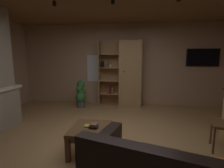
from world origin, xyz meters
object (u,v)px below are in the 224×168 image
(bookshelf_cabinet, at_px, (127,74))
(potted_floor_plant, at_px, (81,94))
(table_book_1, at_px, (94,126))
(table_book_2, at_px, (94,124))
(table_book_0, at_px, (88,126))
(coffee_table, at_px, (90,132))
(wall_mounted_tv, at_px, (203,57))

(bookshelf_cabinet, height_order, potted_floor_plant, bookshelf_cabinet)
(table_book_1, xyz_separation_m, potted_floor_plant, (-1.00, 2.48, -0.04))
(bookshelf_cabinet, distance_m, table_book_2, 2.84)
(bookshelf_cabinet, height_order, table_book_0, bookshelf_cabinet)
(bookshelf_cabinet, distance_m, table_book_0, 2.85)
(bookshelf_cabinet, relative_size, potted_floor_plant, 2.41)
(table_book_1, bearing_deg, coffee_table, 152.44)
(potted_floor_plant, bearing_deg, table_book_0, -69.96)
(bookshelf_cabinet, height_order, wall_mounted_tv, bookshelf_cabinet)
(bookshelf_cabinet, xyz_separation_m, coffee_table, (-0.50, -2.75, -0.68))
(table_book_2, distance_m, wall_mounted_tv, 4.17)
(table_book_0, distance_m, table_book_1, 0.12)
(potted_floor_plant, bearing_deg, table_book_2, -67.93)
(coffee_table, bearing_deg, table_book_0, 161.59)
(potted_floor_plant, relative_size, wall_mounted_tv, 0.90)
(table_book_1, height_order, table_book_2, table_book_2)
(bookshelf_cabinet, distance_m, wall_mounted_tv, 2.36)
(bookshelf_cabinet, bearing_deg, wall_mounted_tv, 5.25)
(table_book_1, xyz_separation_m, wall_mounted_tv, (2.73, 2.99, 1.09))
(coffee_table, height_order, table_book_1, table_book_1)
(table_book_2, bearing_deg, wall_mounted_tv, 47.30)
(table_book_2, bearing_deg, potted_floor_plant, 112.07)
(coffee_table, height_order, potted_floor_plant, potted_floor_plant)
(table_book_1, distance_m, potted_floor_plant, 2.68)
(table_book_1, distance_m, wall_mounted_tv, 4.20)
(table_book_0, xyz_separation_m, table_book_1, (0.11, -0.05, 0.02))
(table_book_0, height_order, wall_mounted_tv, wall_mounted_tv)
(table_book_2, height_order, potted_floor_plant, potted_floor_plant)
(table_book_1, relative_size, wall_mounted_tv, 0.15)
(table_book_2, relative_size, potted_floor_plant, 0.13)
(coffee_table, bearing_deg, table_book_1, -27.56)
(table_book_0, distance_m, potted_floor_plant, 2.59)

